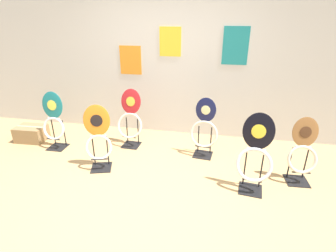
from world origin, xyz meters
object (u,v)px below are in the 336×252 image
object	(u,v)px
toilet_seat_display_navy_moon	(204,130)
storage_box	(31,133)
toilet_seat_display_jazz_black	(255,158)
toilet_seat_display_woodgrain	(302,155)
toilet_seat_display_crimson_swirl	(130,119)
toilet_seat_display_orange_sun	(98,138)
toilet_seat_display_teal_sax	(54,121)

from	to	relation	value
toilet_seat_display_navy_moon	storage_box	size ratio (longest dim) A/B	1.85
toilet_seat_display_jazz_black	toilet_seat_display_woodgrain	distance (m)	0.69
storage_box	toilet_seat_display_navy_moon	bearing A→B (deg)	1.13
toilet_seat_display_crimson_swirl	toilet_seat_display_woodgrain	size ratio (longest dim) A/B	1.08
toilet_seat_display_orange_sun	toilet_seat_display_woodgrain	bearing A→B (deg)	4.20
toilet_seat_display_teal_sax	storage_box	size ratio (longest dim) A/B	1.88
toilet_seat_display_teal_sax	toilet_seat_display_jazz_black	xyz separation A→B (m)	(3.02, -0.56, -0.01)
toilet_seat_display_jazz_black	toilet_seat_display_navy_moon	xyz separation A→B (m)	(-0.65, 0.76, -0.04)
toilet_seat_display_orange_sun	toilet_seat_display_crimson_swirl	xyz separation A→B (m)	(0.20, 0.76, -0.01)
toilet_seat_display_navy_moon	storage_box	distance (m)	2.97
toilet_seat_display_woodgrain	toilet_seat_display_crimson_swirl	bearing A→B (deg)	167.07
toilet_seat_display_woodgrain	storage_box	world-z (taller)	toilet_seat_display_woodgrain
toilet_seat_display_jazz_black	toilet_seat_display_crimson_swirl	xyz separation A→B (m)	(-1.85, 0.88, 0.00)
toilet_seat_display_teal_sax	toilet_seat_display_woodgrain	bearing A→B (deg)	-3.90
toilet_seat_display_woodgrain	storage_box	xyz separation A→B (m)	(-4.22, 0.39, -0.27)
toilet_seat_display_crimson_swirl	toilet_seat_display_orange_sun	bearing A→B (deg)	-104.65
toilet_seat_display_orange_sun	toilet_seat_display_teal_sax	bearing A→B (deg)	155.37
toilet_seat_display_teal_sax	toilet_seat_display_crimson_swirl	world-z (taller)	toilet_seat_display_crimson_swirl
toilet_seat_display_crimson_swirl	toilet_seat_display_jazz_black	bearing A→B (deg)	-25.33
toilet_seat_display_woodgrain	storage_box	distance (m)	4.24
toilet_seat_display_woodgrain	toilet_seat_display_jazz_black	bearing A→B (deg)	-153.11
toilet_seat_display_teal_sax	toilet_seat_display_jazz_black	size ratio (longest dim) A/B	0.93
toilet_seat_display_teal_sax	toilet_seat_display_navy_moon	xyz separation A→B (m)	(2.37, 0.20, -0.04)
toilet_seat_display_woodgrain	toilet_seat_display_teal_sax	bearing A→B (deg)	176.10
toilet_seat_display_jazz_black	toilet_seat_display_navy_moon	distance (m)	1.00
toilet_seat_display_teal_sax	toilet_seat_display_navy_moon	bearing A→B (deg)	4.82
toilet_seat_display_teal_sax	toilet_seat_display_navy_moon	distance (m)	2.38
toilet_seat_display_teal_sax	toilet_seat_display_woodgrain	distance (m)	3.64
toilet_seat_display_crimson_swirl	toilet_seat_display_woodgrain	world-z (taller)	toilet_seat_display_crimson_swirl
toilet_seat_display_teal_sax	storage_box	xyz separation A→B (m)	(-0.58, 0.14, -0.34)
toilet_seat_display_woodgrain	toilet_seat_display_orange_sun	bearing A→B (deg)	-175.80
toilet_seat_display_crimson_swirl	toilet_seat_display_navy_moon	bearing A→B (deg)	-5.63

